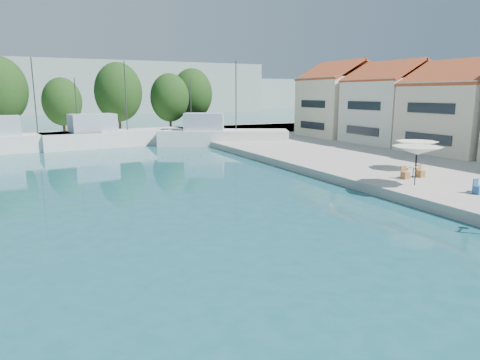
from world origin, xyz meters
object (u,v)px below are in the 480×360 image
trawler_03 (111,137)px  trawler_04 (220,136)px  umbrella_cream (417,145)px  umbrella_white (417,151)px  trawler_02 (18,142)px

trawler_03 → trawler_04: bearing=-28.0°
trawler_04 → umbrella_cream: trawler_04 is taller
trawler_03 → umbrella_white: bearing=-77.2°
trawler_02 → umbrella_white: size_ratio=5.47×
trawler_04 → umbrella_white: size_ratio=5.26×
trawler_03 → umbrella_white: trawler_03 is taller
trawler_02 → trawler_04: same height
trawler_02 → umbrella_white: bearing=-58.7°
umbrella_cream → trawler_03: bearing=120.1°
umbrella_white → trawler_02: bearing=124.3°
umbrella_white → umbrella_cream: (4.43, 4.04, -0.30)m
trawler_03 → trawler_04: (12.06, -4.42, 0.00)m
umbrella_white → umbrella_cream: umbrella_white is taller
trawler_04 → trawler_02: bearing=-164.3°
trawler_02 → trawler_04: 22.10m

